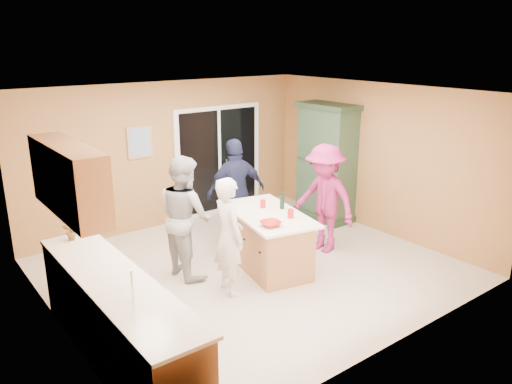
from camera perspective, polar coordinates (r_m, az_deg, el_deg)
floor at (r=7.55m, az=-0.45°, el=-8.75°), size 5.50×5.50×0.00m
ceiling at (r=6.84m, az=-0.50°, el=11.28°), size 5.50×5.00×0.10m
wall_back at (r=9.15m, az=-9.93°, el=4.24°), size 5.50×0.10×2.60m
wall_front at (r=5.40m, az=15.69°, el=-5.19°), size 5.50×0.10×2.60m
wall_left at (r=5.95m, az=-22.25°, el=-3.80°), size 0.10×5.00×2.60m
wall_right at (r=8.95m, az=13.79°, el=3.72°), size 0.10×5.00×2.60m
left_cabinet_run at (r=5.47m, az=-15.01°, el=-14.68°), size 0.65×3.05×1.24m
upper_cabinets at (r=5.64m, az=-20.65°, el=1.42°), size 0.35×1.60×0.75m
sliding_door at (r=9.69m, az=-4.25°, el=3.64°), size 1.90×0.07×2.10m
framed_picture at (r=8.83m, az=-13.13°, el=5.59°), size 0.46×0.04×0.56m
kitchen_island at (r=7.44m, az=1.36°, el=-5.73°), size 1.21×1.80×0.87m
green_hutch at (r=9.45m, az=8.08°, el=3.25°), size 0.63×1.19×2.18m
woman_white at (r=6.60m, az=-3.13°, el=-5.06°), size 0.46×0.63×1.61m
woman_grey at (r=7.17m, az=-8.14°, el=-2.75°), size 0.69×0.88×1.76m
woman_navy at (r=8.22m, az=-2.29°, el=0.02°), size 1.09×0.59×1.77m
woman_magenta at (r=7.97m, az=7.85°, el=-0.75°), size 0.78×1.20×1.75m
serving_bowl at (r=6.76m, az=1.68°, el=-3.63°), size 0.29×0.29×0.07m
tulip_vase at (r=6.45m, az=-20.53°, el=-3.65°), size 0.23×0.19×0.37m
tumbler_near at (r=7.48m, az=0.79°, el=-1.35°), size 0.10×0.10×0.12m
tumbler_far at (r=7.07m, az=3.97°, el=-2.47°), size 0.10×0.10×0.13m
wine_bottle at (r=7.42m, az=3.00°, el=-1.07°), size 0.07×0.07×0.30m
white_plate at (r=7.67m, az=0.91°, el=-1.29°), size 0.26×0.26×0.02m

